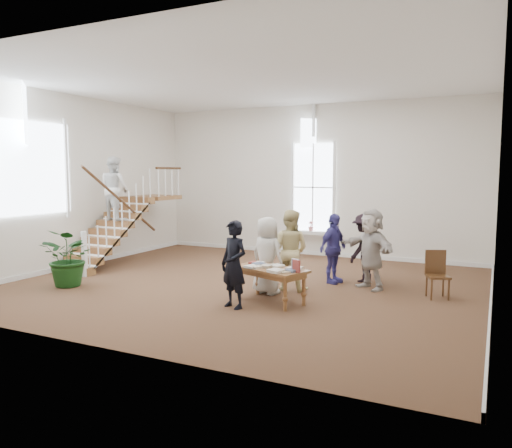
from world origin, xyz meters
The scene contains 12 objects.
ground centered at (0.00, 0.00, 0.00)m, with size 10.00×10.00×0.00m, color #4F341F.
room_shell centered at (0.00, 4.39, 0.40)m, with size 10.49×10.00×10.00m.
staircase centered at (-4.34, 0.75, 1.62)m, with size 1.10×4.10×2.92m.
library_table centered at (1.13, -1.15, 0.60)m, with size 1.60×1.17×0.73m.
police_officer centered at (0.67, -1.79, 0.81)m, with size 0.59×0.39×1.63m, color black.
elderly_woman centered at (0.77, -0.54, 0.80)m, with size 0.78×0.51×1.60m, color beige.
person_yellow centered at (1.07, -0.04, 0.86)m, with size 0.84×0.65×1.72m, color beige.
woman_cluster_a centered at (1.70, 1.01, 0.79)m, with size 0.93×0.39×1.58m, color #3D3785.
woman_cluster_b centered at (2.30, 1.46, 0.79)m, with size 1.02×0.58×1.57m, color black.
woman_cluster_c centered at (2.60, 0.81, 0.87)m, with size 1.61×0.51×1.74m, color #BEB4AB.
floor_plant centered at (-3.40, -1.84, 0.64)m, with size 1.15×1.00×1.28m, color #133A12.
side_chair centered at (3.97, 0.65, 0.53)m, with size 0.54×0.54×0.95m.
Camera 1 is at (5.00, -9.77, 2.52)m, focal length 35.00 mm.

